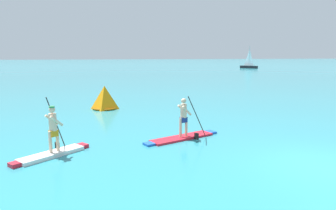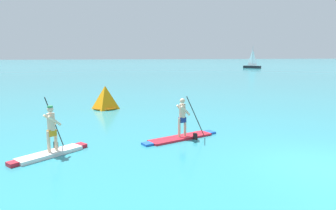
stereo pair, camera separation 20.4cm
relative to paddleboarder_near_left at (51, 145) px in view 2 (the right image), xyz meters
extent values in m
plane|color=teal|center=(8.35, -3.26, -0.38)|extent=(440.00, 440.00, 0.00)
cube|color=white|center=(-0.04, -0.04, -0.31)|extent=(2.14, 1.85, 0.13)
cube|color=red|center=(0.96, 0.74, -0.31)|extent=(0.47, 0.50, 0.13)
cube|color=red|center=(-1.04, -0.83, -0.31)|extent=(0.44, 0.45, 0.13)
cylinder|color=beige|center=(0.16, 0.11, 0.13)|extent=(0.11, 0.11, 0.75)
cylinder|color=beige|center=(-0.05, -0.06, 0.13)|extent=(0.11, 0.11, 0.75)
cube|color=orange|center=(0.05, 0.03, 0.42)|extent=(0.34, 0.33, 0.22)
cylinder|color=beige|center=(0.05, 0.03, 0.80)|extent=(0.26, 0.26, 0.60)
sphere|color=beige|center=(0.05, 0.03, 1.24)|extent=(0.21, 0.21, 0.21)
cylinder|color=#338C4C|center=(0.05, 0.03, 1.33)|extent=(0.18, 0.18, 0.06)
cylinder|color=beige|center=(0.00, 0.18, 0.86)|extent=(0.42, 0.38, 0.47)
cylinder|color=beige|center=(0.19, -0.06, 0.86)|extent=(0.42, 0.38, 0.47)
cylinder|color=black|center=(0.09, 0.55, 0.66)|extent=(0.53, 0.43, 1.93)
cube|color=black|center=(0.09, 0.55, -0.22)|extent=(0.19, 0.21, 0.32)
cube|color=red|center=(4.95, 1.00, -0.33)|extent=(2.90, 1.65, 0.09)
cube|color=blue|center=(6.44, 1.57, -0.33)|extent=(0.50, 0.56, 0.09)
cube|color=blue|center=(3.45, 0.42, -0.33)|extent=(0.48, 0.50, 0.09)
cylinder|color=beige|center=(5.16, 1.08, 0.11)|extent=(0.11, 0.11, 0.81)
cylinder|color=beige|center=(4.88, 0.97, 0.11)|extent=(0.11, 0.11, 0.81)
cube|color=navy|center=(5.02, 1.02, 0.43)|extent=(0.32, 0.30, 0.22)
cylinder|color=beige|center=(5.02, 1.02, 0.80)|extent=(0.26, 0.26, 0.56)
sphere|color=beige|center=(5.02, 1.02, 1.21)|extent=(0.21, 0.21, 0.21)
cylinder|color=beige|center=(5.01, 1.18, 0.82)|extent=(0.47, 0.26, 0.48)
cylinder|color=beige|center=(5.12, 0.90, 0.82)|extent=(0.47, 0.26, 0.48)
cylinder|color=black|center=(5.50, 0.74, 0.60)|extent=(0.91, 0.39, 1.75)
cube|color=black|center=(5.50, 0.74, -0.27)|extent=(0.15, 0.22, 0.32)
pyramid|color=orange|center=(2.09, 8.87, 0.37)|extent=(1.67, 1.67, 1.50)
torus|color=#915407|center=(2.09, 8.87, -0.32)|extent=(1.59, 1.59, 0.12)
cube|color=black|center=(40.20, 60.09, -0.05)|extent=(3.66, 4.19, 0.66)
cylinder|color=#B2B2B7|center=(40.20, 60.09, 2.78)|extent=(0.12, 0.12, 4.98)
pyramid|color=white|center=(40.20, 60.09, 2.45)|extent=(0.99, 1.78, 4.13)
camera|label=1|loc=(1.49, -10.68, 3.08)|focal=32.24mm
camera|label=2|loc=(1.69, -10.72, 3.08)|focal=32.24mm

